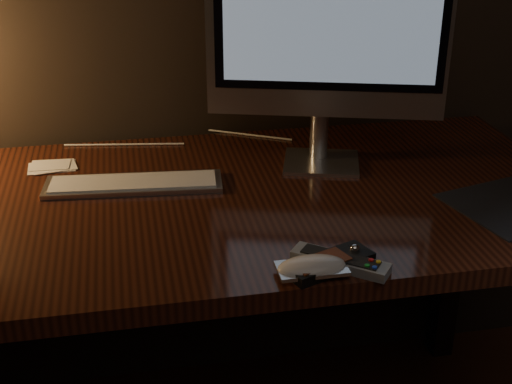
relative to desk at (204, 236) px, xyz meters
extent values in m
cube|color=#39170C|center=(0.00, -0.07, 0.11)|extent=(1.60, 0.75, 0.04)
cube|color=black|center=(0.75, 0.25, -0.27)|extent=(0.06, 0.06, 0.71)
cube|color=black|center=(0.00, 0.27, -0.17)|extent=(1.48, 0.02, 0.51)
cube|color=silver|center=(0.29, 0.06, 0.13)|extent=(0.21, 0.19, 0.01)
cylinder|color=silver|center=(0.29, 0.09, 0.19)|extent=(0.05, 0.05, 0.11)
cube|color=silver|center=(0.29, 0.06, 0.46)|extent=(0.51, 0.18, 0.43)
cube|color=black|center=(0.29, 0.04, 0.49)|extent=(0.47, 0.14, 0.36)
cube|color=#8096AF|center=(0.29, 0.04, 0.49)|extent=(0.44, 0.13, 0.32)
cube|color=silver|center=(-0.15, 0.02, 0.14)|extent=(0.39, 0.14, 0.01)
ellipsoid|color=white|center=(0.14, -0.41, 0.14)|extent=(0.12, 0.06, 0.02)
cube|color=black|center=(0.17, -0.39, 0.14)|extent=(0.17, 0.11, 0.02)
cube|color=maroon|center=(0.17, -0.39, 0.15)|extent=(0.11, 0.08, 0.00)
sphere|color=silver|center=(0.17, -0.39, 0.15)|extent=(0.02, 0.02, 0.02)
cube|color=gray|center=(0.19, -0.39, 0.14)|extent=(0.16, 0.14, 0.02)
cube|color=black|center=(0.19, -0.39, 0.15)|extent=(0.13, 0.11, 0.00)
cylinder|color=red|center=(0.19, -0.39, 0.15)|extent=(0.01, 0.01, 0.00)
cylinder|color=#0C8C19|center=(0.19, -0.39, 0.15)|extent=(0.01, 0.01, 0.00)
cylinder|color=gold|center=(0.19, -0.39, 0.15)|extent=(0.01, 0.01, 0.00)
cylinder|color=#1433BF|center=(0.19, -0.39, 0.15)|extent=(0.01, 0.01, 0.00)
cube|color=white|center=(-0.33, 0.16, 0.13)|extent=(0.11, 0.08, 0.01)
cylinder|color=white|center=(-0.01, 0.26, 0.13)|extent=(0.53, 0.21, 0.00)
camera|label=1|loc=(-0.15, -1.41, 0.77)|focal=50.00mm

